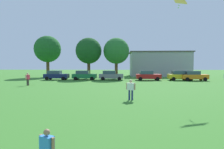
# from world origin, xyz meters

# --- Properties ---
(ground_plane) EXTENTS (160.00, 160.00, 0.00)m
(ground_plane) POSITION_xyz_m (0.00, 30.00, 0.00)
(ground_plane) COLOR #387528
(child_kite_flyer) EXTENTS (0.47, 0.34, 1.09)m
(child_kite_flyer) POSITION_xyz_m (0.32, 4.88, 0.65)
(child_kite_flyer) COLOR #8C7259
(child_kite_flyer) RESTS_ON ground
(adult_bystander) EXTENTS (0.72, 0.43, 1.57)m
(adult_bystander) POSITION_xyz_m (2.92, 15.09, 0.93)
(adult_bystander) COLOR navy
(adult_bystander) RESTS_ON ground
(bystander_midfield) EXTENTS (0.38, 0.80, 1.70)m
(bystander_midfield) POSITION_xyz_m (-10.09, 24.99, 1.01)
(bystander_midfield) COLOR #3F3833
(bystander_midfield) RESTS_ON ground
(kite) EXTENTS (1.40, 0.98, 1.14)m
(kite) POSITION_xyz_m (7.55, 18.70, 8.64)
(kite) COLOR yellow
(parked_car_navy_0) EXTENTS (4.30, 2.02, 1.68)m
(parked_car_navy_0) POSITION_xyz_m (-9.68, 34.85, 0.86)
(parked_car_navy_0) COLOR #141E4C
(parked_car_navy_0) RESTS_ON ground
(parked_car_green_1) EXTENTS (4.30, 2.02, 1.68)m
(parked_car_green_1) POSITION_xyz_m (-4.57, 35.00, 0.86)
(parked_car_green_1) COLOR #196B38
(parked_car_green_1) RESTS_ON ground
(parked_car_gray_2) EXTENTS (4.30, 2.02, 1.68)m
(parked_car_gray_2) POSITION_xyz_m (0.28, 34.86, 0.86)
(parked_car_gray_2) COLOR slate
(parked_car_gray_2) RESTS_ON ground
(parked_car_red_3) EXTENTS (4.30, 2.02, 1.68)m
(parked_car_red_3) POSITION_xyz_m (6.84, 34.59, 0.86)
(parked_car_red_3) COLOR red
(parked_car_red_3) RESTS_ON ground
(parked_car_yellow_4) EXTENTS (4.30, 2.02, 1.68)m
(parked_car_yellow_4) POSITION_xyz_m (12.50, 34.72, 0.86)
(parked_car_yellow_4) COLOR yellow
(parked_car_yellow_4) RESTS_ON ground
(parked_car_orange_5) EXTENTS (4.30, 2.02, 1.68)m
(parked_car_orange_5) POSITION_xyz_m (14.60, 34.06, 0.86)
(parked_car_orange_5) COLOR orange
(parked_car_orange_5) RESTS_ON ground
(tree_far_left) EXTENTS (5.93, 5.93, 9.24)m
(tree_far_left) POSITION_xyz_m (-14.44, 43.34, 6.24)
(tree_far_left) COLOR brown
(tree_far_left) RESTS_ON ground
(tree_center) EXTENTS (5.28, 5.28, 8.23)m
(tree_center) POSITION_xyz_m (-4.49, 39.59, 5.55)
(tree_center) COLOR brown
(tree_center) RESTS_ON ground
(tree_far_right) EXTENTS (5.24, 5.24, 8.17)m
(tree_far_right) POSITION_xyz_m (1.14, 39.65, 5.52)
(tree_far_right) COLOR brown
(tree_far_right) RESTS_ON ground
(house_left) EXTENTS (14.33, 9.03, 5.88)m
(house_left) POSITION_xyz_m (11.34, 48.56, 2.95)
(house_left) COLOR #9999A3
(house_left) RESTS_ON ground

